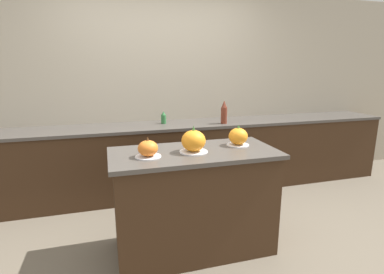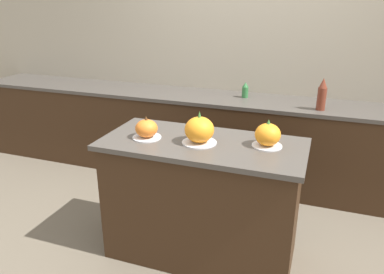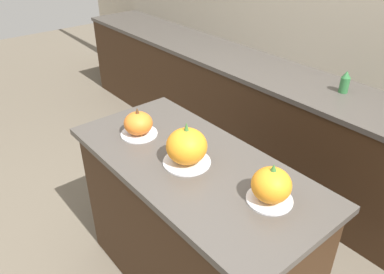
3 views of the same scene
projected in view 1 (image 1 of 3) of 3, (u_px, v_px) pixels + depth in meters
The scene contains 9 objects.
ground_plane at pixel (194, 248), 2.65m from camera, with size 12.00×12.00×0.00m, color #665B4C.
wall_back at pixel (159, 92), 3.85m from camera, with size 8.00×0.06×2.50m.
kitchen_island at pixel (194, 201), 2.55m from camera, with size 1.37×0.65×0.89m.
back_counter at pixel (165, 159), 3.73m from camera, with size 6.00×0.60×0.88m.
pumpkin_cake_left at pixel (148, 149), 2.27m from camera, with size 0.20×0.20×0.16m.
pumpkin_cake_center at pixel (194, 141), 2.40m from camera, with size 0.23×0.23×0.22m.
pumpkin_cake_right at pixel (238, 137), 2.61m from camera, with size 0.20×0.20×0.18m.
bottle_tall at pixel (224, 113), 3.66m from camera, with size 0.08×0.08×0.28m.
bottle_short at pixel (163, 118), 3.67m from camera, with size 0.06×0.06×0.15m.
Camera 1 is at (-0.67, -2.25, 1.57)m, focal length 28.00 mm.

